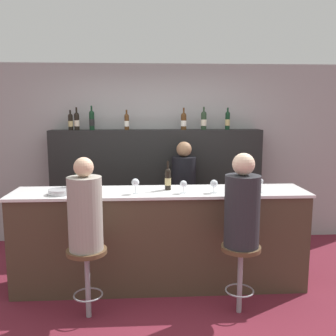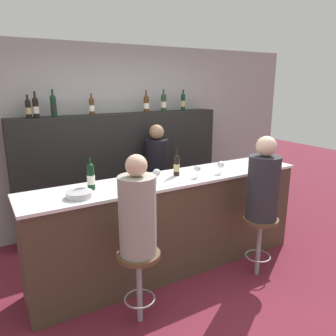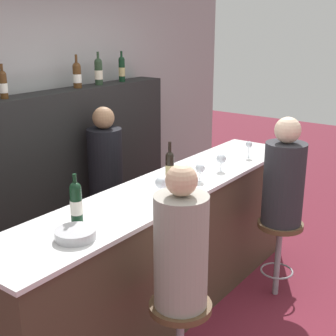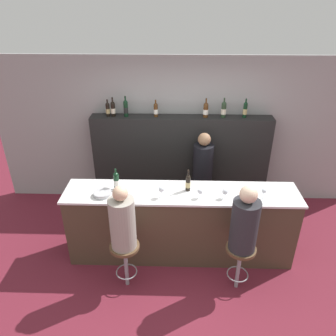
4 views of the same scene
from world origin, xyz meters
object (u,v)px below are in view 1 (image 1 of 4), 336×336
(wine_bottle_backbar_5, at_px, (204,120))
(bar_stool_left, at_px, (87,264))
(wine_glass_1, at_px, (183,184))
(wine_bottle_backbar_4, at_px, (184,121))
(wine_bottle_backbar_0, at_px, (71,122))
(bar_stool_right, at_px, (240,260))
(wine_bottle_backbar_1, at_px, (77,121))
(wine_bottle_counter_1, at_px, (168,179))
(wine_glass_2, at_px, (214,184))
(guest_seated_right, at_px, (242,206))
(wine_bottle_backbar_2, at_px, (92,120))
(wine_bottle_backbar_3, at_px, (127,122))
(bartender, at_px, (184,202))
(wine_bottle_backbar_6, at_px, (228,120))
(wine_bottle_counter_0, at_px, (78,179))
(wine_glass_3, at_px, (260,182))
(wine_glass_0, at_px, (135,183))
(metal_bowl, at_px, (60,192))
(guest_seated_left, at_px, (85,210))

(wine_bottle_backbar_5, relative_size, bar_stool_left, 0.48)
(wine_glass_1, bearing_deg, wine_bottle_backbar_4, 84.38)
(wine_bottle_backbar_0, relative_size, wine_glass_1, 2.03)
(wine_bottle_backbar_5, bearing_deg, bar_stool_right, -87.88)
(wine_bottle_backbar_1, bearing_deg, wine_bottle_backbar_5, 0.00)
(wine_bottle_counter_1, xyz_separation_m, wine_glass_1, (0.15, -0.18, -0.03))
(wine_glass_1, relative_size, bar_stool_left, 0.20)
(wine_glass_2, relative_size, guest_seated_right, 0.16)
(wine_bottle_backbar_2, xyz_separation_m, wine_glass_2, (1.46, -1.48, -0.63))
(wine_bottle_backbar_0, distance_m, guest_seated_right, 2.85)
(wine_bottle_backbar_0, height_order, wine_bottle_backbar_3, wine_bottle_backbar_3)
(bar_stool_left, bearing_deg, wine_glass_1, 26.93)
(bar_stool_left, xyz_separation_m, bartender, (1.06, 1.61, 0.18))
(wine_bottle_backbar_6, bearing_deg, wine_bottle_backbar_5, 180.00)
(wine_bottle_counter_0, xyz_separation_m, wine_glass_3, (1.94, -0.18, -0.03))
(wine_bottle_counter_1, height_order, wine_glass_0, wine_bottle_counter_1)
(wine_bottle_counter_0, relative_size, guest_seated_right, 0.35)
(bar_stool_left, distance_m, bar_stool_right, 1.45)
(wine_glass_3, xyz_separation_m, bar_stool_right, (-0.32, -0.48, -0.66))
(wine_bottle_backbar_0, distance_m, metal_bowl, 1.61)
(wine_bottle_counter_1, xyz_separation_m, bar_stool_right, (0.66, -0.66, -0.68))
(wine_glass_1, height_order, wine_glass_3, wine_glass_3)
(metal_bowl, bearing_deg, wine_glass_1, -0.75)
(wine_glass_0, xyz_separation_m, bartender, (0.62, 1.13, -0.50))
(wine_bottle_backbar_5, bearing_deg, bartender, -132.14)
(wine_glass_0, height_order, wine_glass_2, wine_glass_0)
(wine_bottle_backbar_5, bearing_deg, bar_stool_left, -125.14)
(wine_glass_1, bearing_deg, wine_bottle_backbar_0, 134.15)
(wine_bottle_backbar_4, height_order, bar_stool_right, wine_bottle_backbar_4)
(wine_bottle_backbar_0, xyz_separation_m, wine_glass_0, (0.93, -1.48, -0.58))
(guest_seated_left, xyz_separation_m, guest_seated_right, (1.45, 0.00, 0.01))
(bartender, bearing_deg, guest_seated_right, -76.56)
(wine_glass_3, relative_size, guest_seated_left, 0.17)
(wine_bottle_counter_0, distance_m, wine_bottle_backbar_6, 2.37)
(wine_bottle_counter_1, distance_m, wine_glass_2, 0.51)
(wine_bottle_counter_1, relative_size, guest_seated_right, 0.36)
(guest_seated_left, distance_m, bartender, 1.96)
(wine_glass_1, xyz_separation_m, bartender, (0.12, 1.13, -0.47))
(wine_bottle_backbar_6, height_order, bartender, wine_bottle_backbar_6)
(wine_bottle_backbar_2, relative_size, bar_stool_left, 0.50)
(wine_bottle_backbar_4, height_order, guest_seated_left, wine_bottle_backbar_4)
(wine_bottle_backbar_4, bearing_deg, bar_stool_right, -79.63)
(wine_glass_1, bearing_deg, wine_glass_2, 0.00)
(wine_bottle_backbar_1, relative_size, guest_seated_right, 0.35)
(bar_stool_left, bearing_deg, wine_bottle_counter_1, 39.74)
(wine_bottle_backbar_2, xyz_separation_m, wine_bottle_backbar_3, (0.48, 0.00, -0.02))
(wine_glass_2, distance_m, bartender, 1.24)
(wine_bottle_counter_1, relative_size, wine_bottle_backbar_3, 1.13)
(bartender, bearing_deg, bar_stool_right, -76.56)
(wine_bottle_counter_0, height_order, wine_bottle_backbar_5, wine_bottle_backbar_5)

